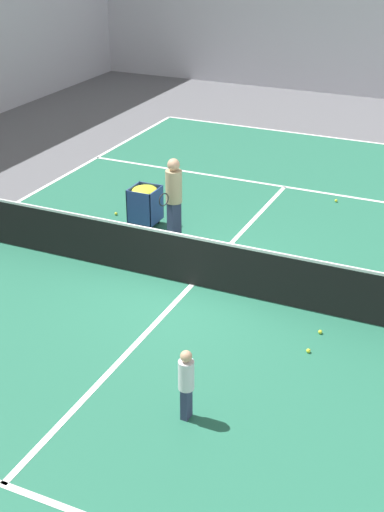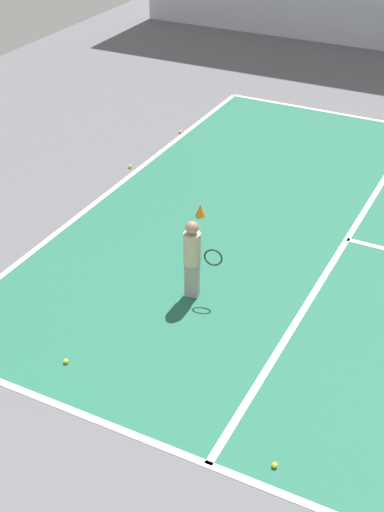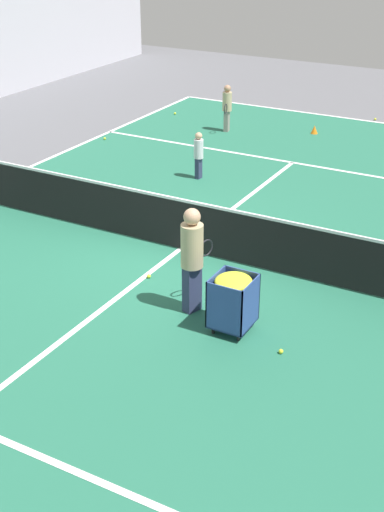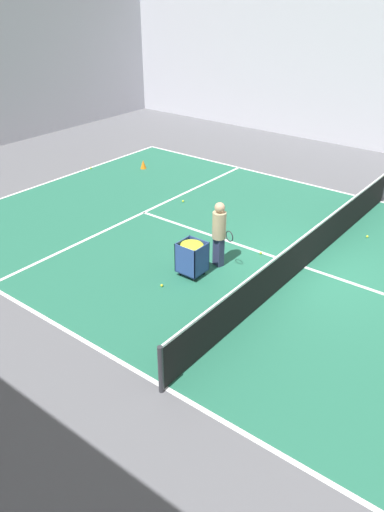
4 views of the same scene
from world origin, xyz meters
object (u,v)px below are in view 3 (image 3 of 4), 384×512
object	(u,v)px
player_near_baseline	(227,105)
child_midcourt	(199,152)
tennis_net	(180,223)
coach_at_net	(192,254)
training_cone_1	(37,178)
ball_cart	(233,293)

from	to	relation	value
player_near_baseline	child_midcourt	distance (m)	3.90
child_midcourt	tennis_net	bearing A→B (deg)	24.62
coach_at_net	training_cone_1	bearing A→B (deg)	78.85
tennis_net	ball_cart	bearing A→B (deg)	135.20
player_near_baseline	child_midcourt	world-z (taller)	player_near_baseline
ball_cart	child_midcourt	bearing A→B (deg)	-57.18
child_midcourt	coach_at_net	bearing A→B (deg)	28.69
training_cone_1	coach_at_net	bearing A→B (deg)	151.36
ball_cart	player_near_baseline	bearing A→B (deg)	-63.13
coach_at_net	training_cone_1	xyz separation A→B (m)	(5.76, -3.15, -0.82)
coach_at_net	child_midcourt	bearing A→B (deg)	44.96
tennis_net	training_cone_1	xyz separation A→B (m)	(4.51, -1.33, -0.35)
child_midcourt	ball_cart	world-z (taller)	child_midcourt
player_near_baseline	ball_cart	world-z (taller)	player_near_baseline
coach_at_net	training_cone_1	distance (m)	6.61
ball_cart	tennis_net	bearing A→B (deg)	-44.80
coach_at_net	ball_cart	distance (m)	0.91
tennis_net	coach_at_net	distance (m)	2.26
ball_cart	training_cone_1	distance (m)	7.40
coach_at_net	ball_cart	world-z (taller)	coach_at_net
child_midcourt	ball_cart	bearing A→B (deg)	34.04
child_midcourt	training_cone_1	world-z (taller)	child_midcourt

